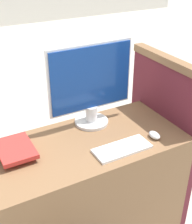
{
  "coord_description": "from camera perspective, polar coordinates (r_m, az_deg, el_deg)",
  "views": [
    {
      "loc": [
        -0.66,
        -1.09,
        1.84
      ],
      "look_at": [
        0.08,
        0.27,
        0.97
      ],
      "focal_mm": 50.0,
      "sensor_mm": 36.0,
      "label": 1
    }
  ],
  "objects": [
    {
      "name": "desk",
      "position": [
        2.12,
        -2.42,
        -14.33
      ],
      "size": [
        1.27,
        0.59,
        0.76
      ],
      "color": "brown",
      "rests_on": "ground_plane"
    },
    {
      "name": "carrel_divider",
      "position": [
        2.31,
        11.73,
        -3.96
      ],
      "size": [
        0.07,
        0.69,
        1.18
      ],
      "color": "#5B1E28",
      "rests_on": "ground_plane"
    },
    {
      "name": "monitor",
      "position": [
        1.95,
        -0.92,
        5.07
      ],
      "size": [
        0.57,
        0.22,
        0.54
      ],
      "color": "silver",
      "rests_on": "desk"
    },
    {
      "name": "keyboard",
      "position": [
        1.82,
        4.79,
        -6.68
      ],
      "size": [
        0.34,
        0.14,
        0.02
      ],
      "color": "white",
      "rests_on": "desk"
    },
    {
      "name": "mouse",
      "position": [
        1.95,
        10.64,
        -4.18
      ],
      "size": [
        0.06,
        0.09,
        0.04
      ],
      "color": "silver",
      "rests_on": "desk"
    },
    {
      "name": "book_stack",
      "position": [
        1.83,
        -14.43,
        -6.74
      ],
      "size": [
        0.2,
        0.26,
        0.05
      ],
      "color": "#B72D28",
      "rests_on": "desk"
    }
  ]
}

